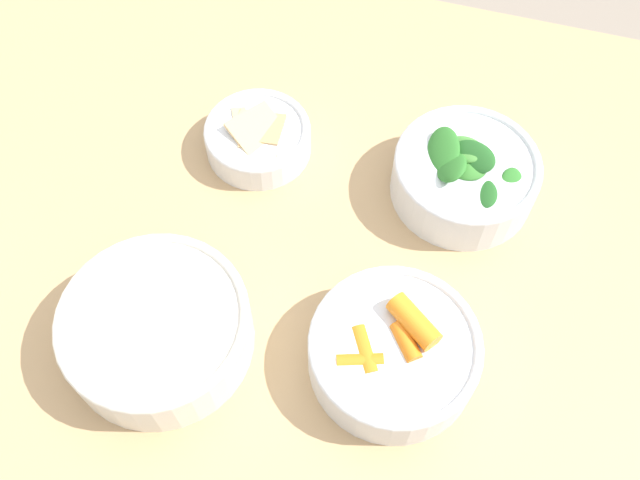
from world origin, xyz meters
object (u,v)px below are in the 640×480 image
bowl_greens (464,174)px  bowl_beans_hotdog (158,330)px  bowl_carrots (393,352)px  bowl_cookies (258,137)px

bowl_greens → bowl_beans_hotdog: bearing=46.2°
bowl_greens → bowl_carrots: bearing=82.9°
bowl_greens → bowl_beans_hotdog: bowl_greens is taller
bowl_carrots → bowl_cookies: (0.22, -0.22, -0.01)m
bowl_carrots → bowl_beans_hotdog: (0.23, 0.04, -0.00)m
bowl_carrots → bowl_beans_hotdog: bearing=10.4°
bowl_beans_hotdog → bowl_carrots: bearing=-169.6°
bowl_carrots → bowl_beans_hotdog: size_ratio=0.89×
bowl_greens → bowl_beans_hotdog: (0.26, 0.27, -0.00)m
bowl_greens → bowl_cookies: bearing=1.4°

